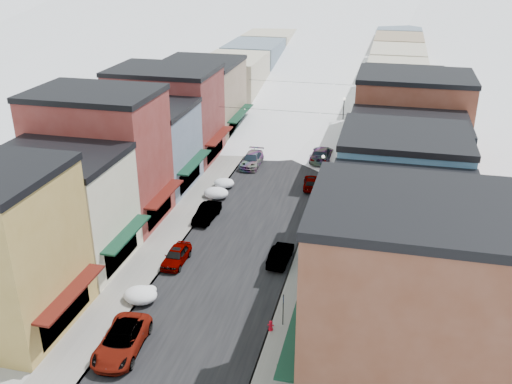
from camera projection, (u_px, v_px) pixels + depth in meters
The scene contains 37 objects.
road at pixel (309, 116), 87.03m from camera, with size 10.00×160.00×0.01m, color black.
sidewalk_left at pixel (267, 112), 88.39m from camera, with size 3.20×160.00×0.15m, color gray.
sidewalk_right at pixel (353, 118), 85.60m from camera, with size 3.20×160.00×0.15m, color gray.
curb_left at pixel (277, 113), 88.06m from camera, with size 0.10×160.00×0.15m, color slate.
curb_right at pixel (342, 117), 85.93m from camera, with size 0.10×160.00×0.15m, color slate.
bldg_l_cream at pixel (61, 209), 45.59m from camera, with size 11.30×8.20×9.50m.
bldg_l_brick_near at pixel (100, 157), 52.22m from camera, with size 12.30×8.20×12.50m.
bldg_l_grayblue at pixel (144, 146), 60.39m from camera, with size 11.30×9.20×9.00m.
bldg_l_brick_far at pixel (166, 114), 68.21m from camera, with size 13.30×9.20×11.00m.
bldg_l_tan at pixel (201, 98), 77.11m from camera, with size 11.30×11.20×10.00m.
bldg_r_brick_near at pixel (409, 307), 30.86m from camera, with size 12.30×9.20×12.50m.
bldg_r_green at pixel (398, 250), 39.58m from camera, with size 11.30×9.20×9.50m.
bldg_r_blue at pixel (400, 192), 47.40m from camera, with size 11.30×9.20×10.50m.
bldg_r_cream at pixel (405, 164), 55.61m from camera, with size 12.30×9.20×9.00m.
bldg_r_brick_far at pixel (410, 125), 63.01m from camera, with size 13.30×9.20×11.50m.
bldg_r_tan at pixel (401, 110), 72.53m from camera, with size 11.30×11.20×9.50m.
distant_blocks at pixel (328, 61), 105.90m from camera, with size 34.00×55.00×8.00m.
overhead_cables at pixel (297, 96), 73.40m from camera, with size 16.40×15.04×0.04m.
car_white_suv at pixel (122, 341), 36.75m from camera, with size 2.59×5.61×1.56m, color silver.
car_silver_sedan at pixel (176, 255), 46.93m from camera, with size 1.62×4.04×1.37m, color gray.
car_dark_hatch at pixel (207, 213), 54.31m from camera, with size 1.50×4.30×1.42m, color black.
car_silver_wagon at pixel (252, 160), 67.32m from camera, with size 2.14×5.27×1.53m, color #9C9EA4.
car_green_sedan at pixel (280, 255), 47.07m from camera, with size 1.46×4.18×1.38m, color black.
car_gray_suv at pixel (311, 182), 61.26m from camera, with size 1.60×3.98×1.36m, color gray.
car_black_sedan at pixel (322, 154), 68.90m from camera, with size 2.36×5.80×1.68m, color black.
car_lane_silver at pixel (292, 130), 78.07m from camera, with size 1.69×4.20×1.43m, color #AFB2B8.
car_lane_white at pixel (315, 110), 87.11m from camera, with size 2.51×5.44×1.51m, color silver.
fire_hydrant at pixel (271, 326), 38.67m from camera, with size 0.44×0.33×0.75m.
parking_sign at pixel (283, 307), 38.76m from camera, with size 0.07×0.33×2.45m.
trash_can at pixel (310, 243), 48.97m from camera, with size 0.56×0.56×0.95m.
streetlamp_near at pixel (323, 168), 59.47m from camera, with size 0.33×0.33×4.01m.
streetlamp_far at pixel (344, 110), 78.50m from camera, with size 0.39×0.39×4.72m.
planter_near at pixel (281, 367), 34.91m from camera, with size 0.60×0.52×0.67m, color #386D31.
planter_far at pixel (313, 288), 42.92m from camera, with size 0.34×0.34×0.61m, color #3A5E2B.
snow_pile_near at pixel (141, 295), 42.04m from camera, with size 2.52×2.75×1.06m.
snow_pile_mid at pixel (217, 193), 59.03m from camera, with size 2.56×2.78×1.08m.
snow_pile_far at pixel (224, 183), 61.63m from camera, with size 2.22×2.56×0.94m.
Camera 1 is at (11.54, -23.95, 24.40)m, focal length 40.00 mm.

